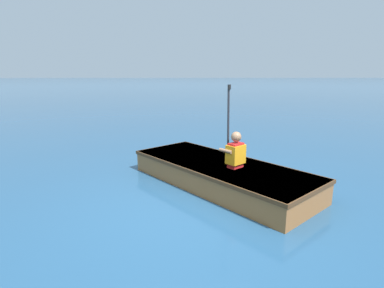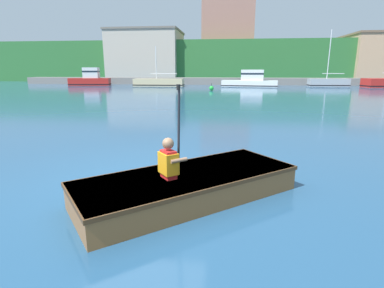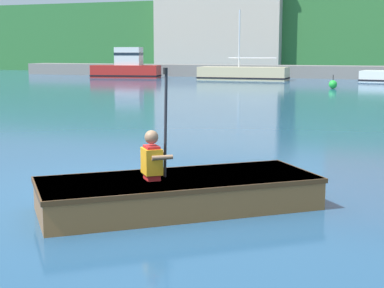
{
  "view_description": "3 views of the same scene",
  "coord_description": "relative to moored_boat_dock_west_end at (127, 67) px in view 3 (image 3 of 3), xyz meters",
  "views": [
    {
      "loc": [
        -3.99,
        0.11,
        1.94
      ],
      "look_at": [
        1.05,
        -0.12,
        0.76
      ],
      "focal_mm": 28.0,
      "sensor_mm": 36.0,
      "label": 1
    },
    {
      "loc": [
        1.61,
        -4.97,
        1.97
      ],
      "look_at": [
        1.05,
        -0.12,
        0.76
      ],
      "focal_mm": 28.0,
      "sensor_mm": 36.0,
      "label": 2
    },
    {
      "loc": [
        3.65,
        -7.32,
        1.97
      ],
      "look_at": [
        1.05,
        -0.12,
        0.76
      ],
      "focal_mm": 55.0,
      "sensor_mm": 36.0,
      "label": 3
    }
  ],
  "objects": [
    {
      "name": "channel_buoy",
      "position": [
        15.8,
        -7.75,
        -0.56
      ],
      "size": [
        0.44,
        0.44,
        0.72
      ],
      "color": "green",
      "rests_on": "ground"
    },
    {
      "name": "marina_dock",
      "position": [
        15.68,
        4.26,
        -0.34
      ],
      "size": [
        52.82,
        2.4,
        0.9
      ],
      "color": "slate",
      "rests_on": "ground"
    },
    {
      "name": "moored_boat_dock_west_end",
      "position": [
        0.0,
        0.0,
        0.0
      ],
      "size": [
        5.25,
        2.41,
        2.23
      ],
      "color": "red",
      "rests_on": "ground"
    },
    {
      "name": "rowboat_foreground",
      "position": [
        16.78,
        -32.69,
        -0.56
      ],
      "size": [
        3.54,
        3.23,
        0.41
      ],
      "color": "#935B2D",
      "rests_on": "ground"
    },
    {
      "name": "shoreline_ridge",
      "position": [
        15.68,
        21.61,
        2.48
      ],
      "size": [
        120.0,
        20.0,
        6.53
      ],
      "color": "#2D6B33",
      "rests_on": "ground"
    },
    {
      "name": "person_paddler",
      "position": [
        16.48,
        -32.94,
        -0.1
      ],
      "size": [
        0.46,
        0.46,
        1.37
      ],
      "color": "red",
      "rests_on": "rowboat_foreground"
    },
    {
      "name": "ground_plane",
      "position": [
        15.68,
        -32.11,
        -0.79
      ],
      "size": [
        300.0,
        300.0,
        0.0
      ],
      "primitive_type": "plane",
      "color": "navy"
    },
    {
      "name": "moored_boat_dock_west_inner",
      "position": [
        8.98,
        -0.42,
        -0.37
      ],
      "size": [
        6.07,
        2.07,
        4.69
      ],
      "color": "#CCB789",
      "rests_on": "ground"
    },
    {
      "name": "waterfront_warehouse_left",
      "position": [
        3.44,
        15.29,
        3.41
      ],
      "size": [
        11.79,
        10.16,
        8.37
      ],
      "color": "#B2A899",
      "rests_on": "ground"
    }
  ]
}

